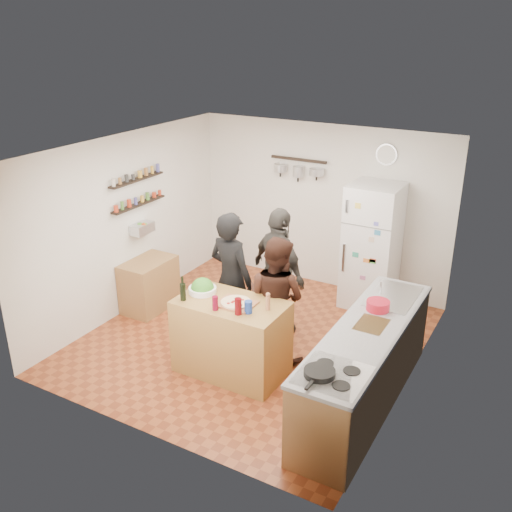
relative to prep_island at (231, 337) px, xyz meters
The scene contains 26 objects.
room_shell 1.38m from the prep_island, 97.23° to the left, with size 4.20×4.20×4.20m.
prep_island is the anchor object (origin of this frame).
pizza_board 0.47m from the prep_island, 14.04° to the right, with size 0.42×0.34×0.02m, color #975A36.
pizza 0.49m from the prep_island, 14.04° to the right, with size 0.34×0.34×0.02m, color beige.
salad_bowl 0.65m from the prep_island, behind, with size 0.33×0.33×0.07m, color white.
wine_bottle 0.78m from the prep_island, 156.25° to the right, with size 0.07×0.07×0.20m, color black.
wine_glass_near 0.59m from the prep_island, 101.77° to the right, with size 0.07×0.07×0.16m, color #5F081D.
wine_glass_far 0.62m from the prep_island, 42.27° to the right, with size 0.08×0.08×0.19m, color #51060B.
pepper_mill 0.70m from the prep_island, ahead, with size 0.05×0.05×0.16m, color #A56945.
salt_canister 0.62m from the prep_island, 21.80° to the right, with size 0.09×0.09×0.14m, color navy.
person_left 0.82m from the prep_island, 121.54° to the left, with size 0.64×0.42×1.74m, color black.
person_center 0.70m from the prep_island, 61.77° to the left, with size 0.76×0.59×1.57m, color black.
person_back 1.18m from the prep_island, 87.94° to the left, with size 1.01×0.42×1.72m, color #2E2C29.
counter_run 1.57m from the prep_island, ahead, with size 0.63×2.63×0.90m, color #9E7042.
stove_top 1.80m from the prep_island, 26.37° to the right, with size 0.60×0.62×0.02m, color white.
skillet 1.76m from the prep_island, 30.06° to the right, with size 0.29×0.29×0.05m, color black.
sink 1.92m from the prep_island, 33.39° to the left, with size 0.50×0.80×0.03m, color silver.
cutting_board 1.65m from the prep_island, 10.12° to the left, with size 0.30×0.40×0.02m, color brown.
red_bowl 1.71m from the prep_island, 22.44° to the left, with size 0.26×0.26×0.11m, color #AF1428.
fridge 2.64m from the prep_island, 71.92° to the left, with size 0.70×0.68×1.80m, color white.
wall_clock 3.38m from the prep_island, 73.93° to the left, with size 0.30×0.30×0.03m, color silver.
spice_shelf_lower 2.50m from the prep_island, 155.88° to the left, with size 0.12×1.00×0.03m, color black.
spice_shelf_upper 2.66m from the prep_island, 155.88° to the left, with size 0.12×1.00×0.03m, color black.
produce_basket 2.35m from the prep_island, 155.57° to the left, with size 0.18×0.35×0.14m, color silver.
side_table 2.05m from the prep_island, 157.00° to the left, with size 0.50×0.80×0.73m, color #9F6F42.
pot_rack 3.15m from the prep_island, 100.21° to the left, with size 0.90×0.04×0.04m, color black.
Camera 1 is at (3.23, -5.59, 3.84)m, focal length 40.00 mm.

